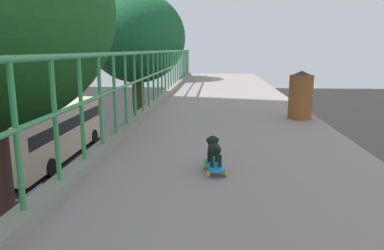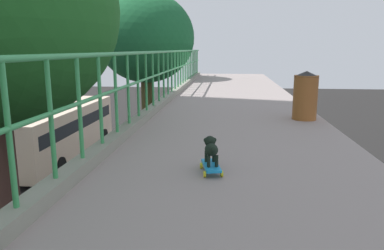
{
  "view_description": "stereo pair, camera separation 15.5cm",
  "coord_description": "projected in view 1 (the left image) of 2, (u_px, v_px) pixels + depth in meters",
  "views": [
    {
      "loc": [
        1.14,
        -2.71,
        6.53
      ],
      "look_at": [
        0.83,
        1.97,
        5.55
      ],
      "focal_mm": 34.17,
      "sensor_mm": 36.0,
      "label": 1
    },
    {
      "loc": [
        1.3,
        -2.7,
        6.53
      ],
      "look_at": [
        0.83,
        1.97,
        5.55
      ],
      "focal_mm": 34.17,
      "sensor_mm": 36.0,
      "label": 2
    }
  ],
  "objects": [
    {
      "name": "litter_bin",
      "position": [
        301.0,
        94.0,
        6.79
      ],
      "size": [
        0.45,
        0.45,
        0.9
      ],
      "color": "#945426",
      "rests_on": "overpass_deck"
    },
    {
      "name": "roadside_tree_far",
      "position": [
        137.0,
        40.0,
        16.26
      ],
      "size": [
        4.35,
        4.35,
        9.01
      ],
      "color": "#484021",
      "rests_on": "ground"
    },
    {
      "name": "small_dog",
      "position": [
        214.0,
        148.0,
        3.88
      ],
      "size": [
        0.18,
        0.34,
        0.28
      ],
      "color": "black",
      "rests_on": "toy_skateboard"
    },
    {
      "name": "car_black_fifth",
      "position": [
        53.0,
        208.0,
        13.85
      ],
      "size": [
        1.92,
        4.46,
        1.32
      ],
      "color": "black",
      "rests_on": "ground"
    },
    {
      "name": "overpass_deck",
      "position": [
        245.0,
        246.0,
        2.95
      ],
      "size": [
        3.39,
        33.56,
        0.54
      ],
      "color": "gray",
      "rests_on": "bridge_pier"
    },
    {
      "name": "toy_skateboard",
      "position": [
        214.0,
        166.0,
        3.88
      ],
      "size": [
        0.27,
        0.46,
        0.09
      ],
      "color": "#1A8ED1",
      "rests_on": "overpass_deck"
    },
    {
      "name": "city_bus",
      "position": [
        53.0,
        130.0,
        21.8
      ],
      "size": [
        2.5,
        11.04,
        3.1
      ],
      "color": "beige",
      "rests_on": "ground"
    },
    {
      "name": "green_railing",
      "position": [
        42.0,
        179.0,
        2.95
      ],
      "size": [
        0.2,
        31.88,
        1.25
      ],
      "color": "gray",
      "rests_on": "overpass_deck"
    }
  ]
}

